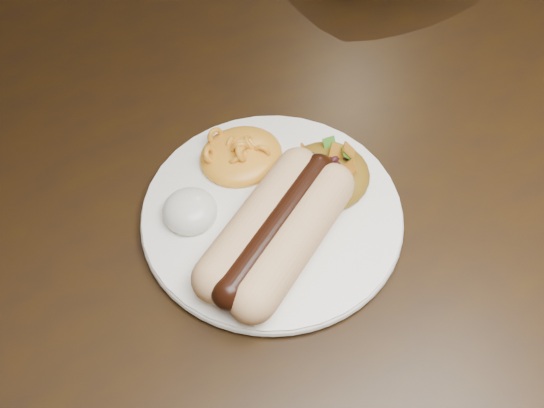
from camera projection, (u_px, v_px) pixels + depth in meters
floor at (274, 370)px, 1.28m from camera, size 4.00×4.00×0.00m
table at (276, 163)px, 0.75m from camera, size 1.60×0.90×0.75m
plate at (272, 214)px, 0.58m from camera, size 0.30×0.30×0.01m
hotdog at (277, 229)px, 0.54m from camera, size 0.14×0.13×0.04m
mac_and_cheese at (241, 148)px, 0.60m from camera, size 0.10×0.09×0.03m
sour_cream at (189, 206)px, 0.56m from camera, size 0.06×0.06×0.03m
taco_salad at (326, 170)px, 0.59m from camera, size 0.08×0.08×0.04m
fork at (278, 226)px, 0.58m from camera, size 0.03×0.14×0.00m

